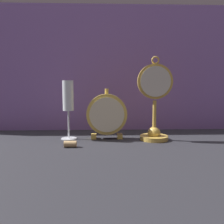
{
  "coord_description": "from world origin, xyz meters",
  "views": [
    {
      "loc": [
        -0.03,
        -0.82,
        0.22
      ],
      "look_at": [
        0.0,
        0.08,
        0.11
      ],
      "focal_mm": 40.0,
      "sensor_mm": 36.0,
      "label": 1
    }
  ],
  "objects": [
    {
      "name": "ground_plane",
      "position": [
        0.0,
        0.0,
        0.0
      ],
      "size": [
        4.0,
        4.0,
        0.0
      ],
      "primitive_type": "plane",
      "color": "#232328"
    },
    {
      "name": "champagne_flute",
      "position": [
        -0.17,
        0.13,
        0.15
      ],
      "size": [
        0.06,
        0.06,
        0.23
      ],
      "color": "silver",
      "rests_on": "ground_plane"
    },
    {
      "name": "fabric_backdrop_drape",
      "position": [
        0.0,
        0.33,
        0.28
      ],
      "size": [
        1.77,
        0.01,
        0.56
      ],
      "primitive_type": "cube",
      "color": "#8460A8",
      "rests_on": "ground_plane"
    },
    {
      "name": "mantel_clock_silver",
      "position": [
        -0.02,
        0.13,
        0.09
      ],
      "size": [
        0.16,
        0.04,
        0.19
      ],
      "color": "gold",
      "rests_on": "ground_plane"
    },
    {
      "name": "wine_cork",
      "position": [
        -0.14,
        0.01,
        0.01
      ],
      "size": [
        0.04,
        0.02,
        0.02
      ],
      "primitive_type": "cylinder",
      "rotation": [
        0.0,
        1.57,
        0.0
      ],
      "color": "tan",
      "rests_on": "ground_plane"
    },
    {
      "name": "pocket_watch_on_stand",
      "position": [
        0.16,
        0.11,
        0.13
      ],
      "size": [
        0.13,
        0.11,
        0.31
      ],
      "color": "gold",
      "rests_on": "ground_plane"
    }
  ]
}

